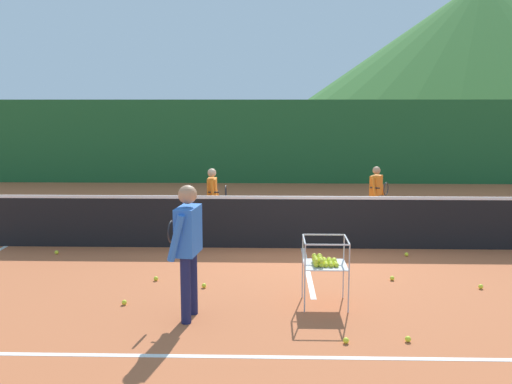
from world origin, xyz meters
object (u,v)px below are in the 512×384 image
object	(u,v)px
student_0	(213,193)
tennis_ball_6	(408,339)
instructor	(188,239)
tennis_ball_5	(406,254)
tennis_ball_0	(124,302)
tennis_ball_10	(481,287)
tennis_ball_2	(57,252)
tennis_ball_9	(346,341)
tennis_ball_8	(392,278)
student_1	(376,189)
tennis_net	(303,222)
ball_cart	(324,262)
tennis_ball_7	(204,286)
tennis_ball_1	(156,279)

from	to	relation	value
student_0	tennis_ball_6	bearing A→B (deg)	-63.89
instructor	tennis_ball_5	world-z (taller)	instructor
student_0	tennis_ball_5	world-z (taller)	student_0
tennis_ball_0	tennis_ball_10	world-z (taller)	same
tennis_ball_2	tennis_ball_9	bearing A→B (deg)	-38.57
tennis_ball_8	tennis_ball_10	distance (m)	1.25
student_1	tennis_ball_6	size ratio (longest dim) A/B	18.61
tennis_net	student_1	xyz separation A→B (m)	(1.73, 2.27, 0.26)
instructor	ball_cart	world-z (taller)	instructor
student_1	tennis_ball_7	distance (m)	5.71
student_0	tennis_ball_2	xyz separation A→B (m)	(-2.58, -2.01, -0.75)
student_0	tennis_net	bearing A→B (deg)	-38.84
tennis_ball_0	tennis_ball_10	xyz separation A→B (m)	(4.98, 0.80, 0.00)
tennis_ball_0	tennis_ball_2	xyz separation A→B (m)	(-1.85, 2.53, 0.00)
student_1	ball_cart	bearing A→B (deg)	-107.03
tennis_net	tennis_ball_1	xyz separation A→B (m)	(-2.32, -2.03, -0.47)
tennis_ball_0	instructor	bearing A→B (deg)	-25.70
instructor	tennis_ball_8	distance (m)	3.42
ball_cart	tennis_ball_6	distance (m)	1.57
tennis_ball_1	tennis_ball_9	bearing A→B (deg)	-40.76
student_1	tennis_ball_5	distance (m)	2.88
student_1	tennis_ball_6	xyz separation A→B (m)	(-0.76, -6.47, -0.73)
tennis_ball_9	tennis_net	bearing A→B (deg)	93.47
tennis_ball_5	tennis_ball_9	bearing A→B (deg)	-112.15
student_0	tennis_ball_8	world-z (taller)	student_0
tennis_ball_6	tennis_ball_9	xyz separation A→B (m)	(-0.70, -0.06, 0.00)
tennis_ball_0	tennis_ball_10	bearing A→B (deg)	9.16
tennis_ball_1	tennis_ball_0	bearing A→B (deg)	-101.47
tennis_ball_1	tennis_ball_7	bearing A→B (deg)	-22.50
student_0	tennis_ball_0	distance (m)	4.66
instructor	ball_cart	distance (m)	1.84
tennis_ball_1	student_0	bearing A→B (deg)	81.58
tennis_ball_7	tennis_ball_10	xyz separation A→B (m)	(4.00, 0.07, 0.00)
tennis_net	ball_cart	xyz separation A→B (m)	(0.11, -3.00, 0.09)
tennis_ball_6	tennis_net	bearing A→B (deg)	102.91
tennis_ball_2	tennis_ball_10	size ratio (longest dim) A/B	1.00
tennis_ball_5	ball_cart	bearing A→B (deg)	-123.88
student_0	tennis_ball_10	size ratio (longest dim) A/B	19.18
tennis_ball_6	tennis_ball_9	world-z (taller)	same
student_0	ball_cart	world-z (taller)	student_0
tennis_ball_6	tennis_ball_0	bearing A→B (deg)	162.40
tennis_ball_5	tennis_ball_6	bearing A→B (deg)	-102.54
student_0	student_1	xyz separation A→B (m)	(3.53, 0.82, -0.02)
instructor	tennis_ball_8	world-z (taller)	instructor
tennis_ball_10	tennis_ball_7	bearing A→B (deg)	-179.07
instructor	ball_cart	bearing A→B (deg)	17.08
tennis_ball_7	tennis_ball_10	distance (m)	4.00
instructor	tennis_ball_6	xyz separation A→B (m)	(2.57, -0.66, -0.97)
student_1	tennis_ball_2	bearing A→B (deg)	-155.19
tennis_net	tennis_ball_1	size ratio (longest dim) A/B	171.77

